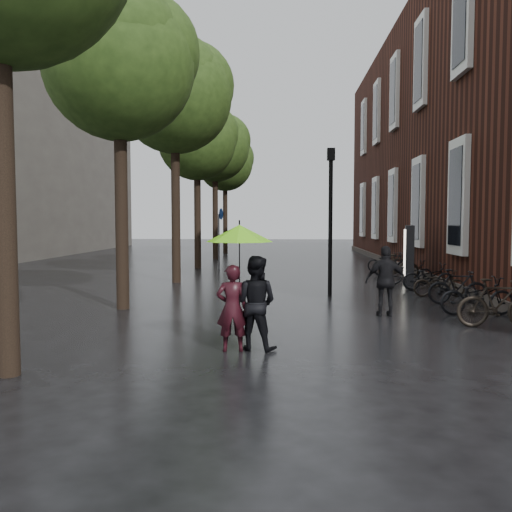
# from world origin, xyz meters

# --- Properties ---
(ground) EXTENTS (120.00, 120.00, 0.00)m
(ground) POSITION_xyz_m (0.00, 0.00, 0.00)
(ground) COLOR black
(brick_building) EXTENTS (10.20, 33.20, 12.00)m
(brick_building) POSITION_xyz_m (10.47, 19.46, 5.99)
(brick_building) COLOR #38160F
(brick_building) RESTS_ON ground
(street_trees) EXTENTS (4.33, 34.03, 8.91)m
(street_trees) POSITION_xyz_m (-3.99, 15.91, 6.34)
(street_trees) COLOR black
(street_trees) RESTS_ON ground
(person_burgundy) EXTENTS (0.60, 0.44, 1.51)m
(person_burgundy) POSITION_xyz_m (-0.88, 2.64, 0.75)
(person_burgundy) COLOR black
(person_burgundy) RESTS_ON ground
(person_black) EXTENTS (0.95, 0.83, 1.65)m
(person_black) POSITION_xyz_m (-0.49, 2.78, 0.83)
(person_black) COLOR black
(person_black) RESTS_ON ground
(lime_umbrella) EXTENTS (1.15, 1.15, 1.69)m
(lime_umbrella) POSITION_xyz_m (-0.75, 2.65, 2.04)
(lime_umbrella) COLOR black
(lime_umbrella) RESTS_ON ground
(pedestrian_walking) EXTENTS (0.98, 0.42, 1.67)m
(pedestrian_walking) POSITION_xyz_m (2.45, 6.28, 0.83)
(pedestrian_walking) COLOR black
(pedestrian_walking) RESTS_ON ground
(parked_bicycles) EXTENTS (2.02, 13.28, 1.04)m
(parked_bicycles) POSITION_xyz_m (4.59, 11.08, 0.46)
(parked_bicycles) COLOR black
(parked_bicycles) RESTS_ON ground
(ad_lightbox) EXTENTS (0.32, 1.39, 2.09)m
(ad_lightbox) POSITION_xyz_m (4.54, 13.11, 1.05)
(ad_lightbox) COLOR black
(ad_lightbox) RESTS_ON ground
(lamp_post) EXTENTS (0.23, 0.23, 4.43)m
(lamp_post) POSITION_xyz_m (1.43, 9.83, 2.69)
(lamp_post) COLOR black
(lamp_post) RESTS_ON ground
(cycle_sign) EXTENTS (0.15, 0.51, 2.83)m
(cycle_sign) POSITION_xyz_m (-2.91, 18.38, 1.87)
(cycle_sign) COLOR #262628
(cycle_sign) RESTS_ON ground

